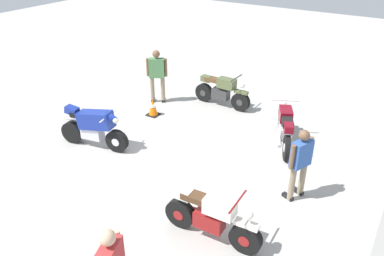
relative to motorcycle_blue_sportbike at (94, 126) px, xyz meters
The scene contains 8 objects.
ground_plane 2.55m from the motorcycle_blue_sportbike, 105.04° to the left, with size 40.00×40.00×0.00m, color #ADAAA3.
motorcycle_blue_sportbike is the anchor object (origin of this frame).
motorcycle_olive_vintage 4.34m from the motorcycle_blue_sportbike, 158.75° to the left, with size 0.70×1.95×1.07m.
motorcycle_cream_vintage 4.42m from the motorcycle_blue_sportbike, 73.03° to the left, with size 0.70×1.95×1.07m.
motorcycle_maroon_cruiser 4.95m from the motorcycle_blue_sportbike, 123.23° to the left, with size 1.94×1.03×1.09m.
person_in_blue_shirt 5.22m from the motorcycle_blue_sportbike, 98.06° to the left, with size 0.62×0.44×1.63m.
person_in_green_shirt 3.23m from the motorcycle_blue_sportbike, behind, with size 0.49×0.63×1.74m.
traffic_cone 2.34m from the motorcycle_blue_sportbike, behind, with size 0.36×0.36×0.53m.
Camera 1 is at (6.70, 4.41, 5.21)m, focal length 35.97 mm.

